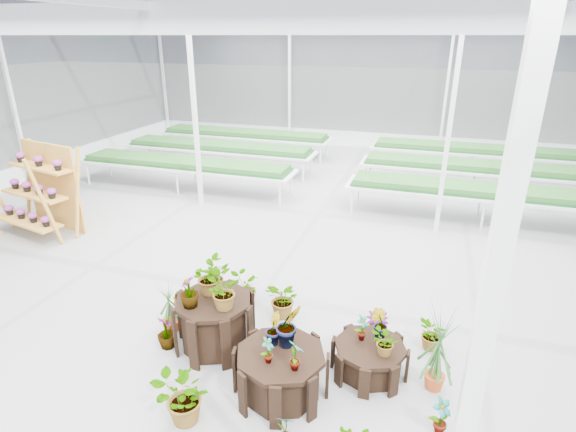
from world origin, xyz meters
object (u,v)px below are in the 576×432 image
(plinth_tall, at_px, (215,322))
(plinth_mid, at_px, (281,373))
(plinth_low, at_px, (369,359))
(shelf_rack, at_px, (36,191))

(plinth_tall, xyz_separation_m, plinth_mid, (1.20, -0.60, -0.08))
(plinth_tall, bearing_deg, plinth_mid, -26.57)
(plinth_tall, distance_m, plinth_low, 2.21)
(plinth_low, distance_m, shelf_rack, 8.12)
(plinth_low, relative_size, shelf_rack, 0.49)
(plinth_mid, xyz_separation_m, shelf_rack, (-6.74, 3.04, 0.69))
(plinth_tall, distance_m, shelf_rack, 6.08)
(plinth_tall, distance_m, plinth_mid, 1.34)
(shelf_rack, bearing_deg, plinth_mid, -12.30)
(shelf_rack, bearing_deg, plinth_low, -4.84)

